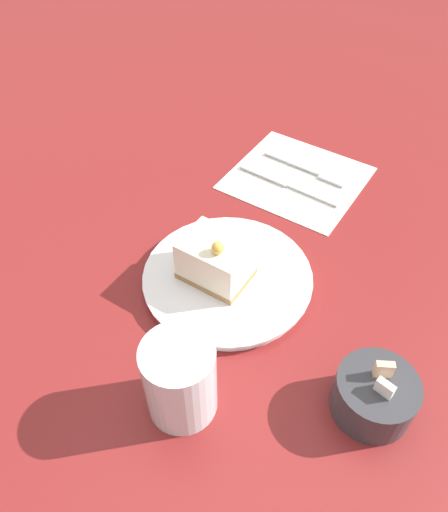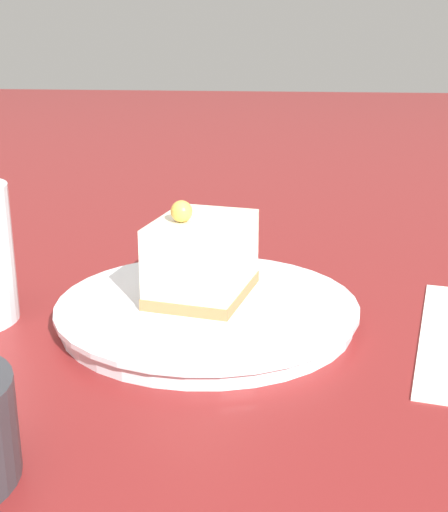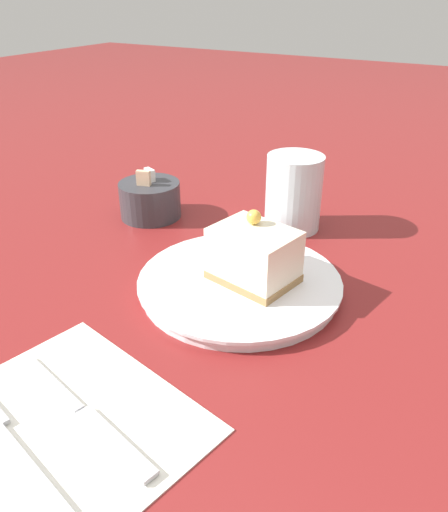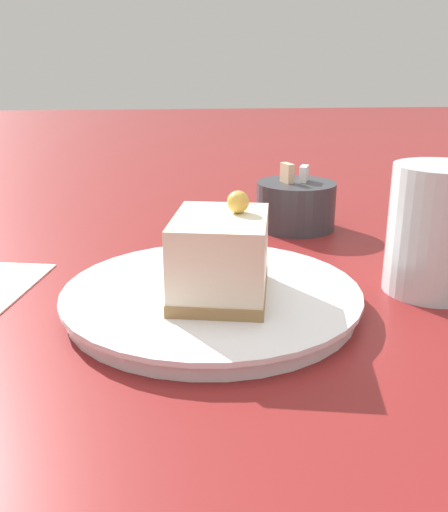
{
  "view_description": "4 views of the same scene",
  "coord_description": "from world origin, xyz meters",
  "px_view_note": "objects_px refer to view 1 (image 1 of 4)",
  "views": [
    {
      "loc": [
        0.42,
        0.18,
        0.54
      ],
      "look_at": [
        0.0,
        0.02,
        0.05
      ],
      "focal_mm": 35.0,
      "sensor_mm": 36.0,
      "label": 1
    },
    {
      "loc": [
        -0.06,
        0.54,
        0.22
      ],
      "look_at": [
        -0.01,
        0.02,
        0.05
      ],
      "focal_mm": 50.0,
      "sensor_mm": 36.0,
      "label": 2
    },
    {
      "loc": [
        -0.43,
        -0.21,
        0.32
      ],
      "look_at": [
        -0.01,
        0.04,
        0.05
      ],
      "focal_mm": 35.0,
      "sensor_mm": 36.0,
      "label": 3
    },
    {
      "loc": [
        -0.03,
        -0.39,
        0.19
      ],
      "look_at": [
        0.01,
        0.01,
        0.05
      ],
      "focal_mm": 40.0,
      "sensor_mm": 36.0,
      "label": 4
    }
  ],
  "objects_px": {
    "knife": "(280,181)",
    "drinking_glass": "(180,380)",
    "fork": "(312,171)",
    "sugar_bowl": "(374,395)",
    "cake_slice": "(216,260)",
    "plate": "(228,277)"
  },
  "relations": [
    {
      "from": "knife",
      "to": "drinking_glass",
      "type": "relative_size",
      "value": 1.68
    },
    {
      "from": "knife",
      "to": "cake_slice",
      "type": "bearing_deg",
      "value": 9.3
    },
    {
      "from": "plate",
      "to": "drinking_glass",
      "type": "xyz_separation_m",
      "value": [
        0.19,
        0.02,
        0.04
      ]
    },
    {
      "from": "plate",
      "to": "knife",
      "type": "xyz_separation_m",
      "value": [
        -0.24,
        0.01,
        -0.0
      ]
    },
    {
      "from": "fork",
      "to": "knife",
      "type": "height_order",
      "value": "same"
    },
    {
      "from": "sugar_bowl",
      "to": "drinking_glass",
      "type": "distance_m",
      "value": 0.22
    },
    {
      "from": "drinking_glass",
      "to": "sugar_bowl",
      "type": "bearing_deg",
      "value": 109.72
    },
    {
      "from": "cake_slice",
      "to": "fork",
      "type": "height_order",
      "value": "cake_slice"
    },
    {
      "from": "fork",
      "to": "sugar_bowl",
      "type": "height_order",
      "value": "sugar_bowl"
    },
    {
      "from": "drinking_glass",
      "to": "fork",
      "type": "bearing_deg",
      "value": 176.11
    },
    {
      "from": "knife",
      "to": "plate",
      "type": "bearing_deg",
      "value": 12.65
    },
    {
      "from": "cake_slice",
      "to": "knife",
      "type": "height_order",
      "value": "cake_slice"
    },
    {
      "from": "cake_slice",
      "to": "sugar_bowl",
      "type": "bearing_deg",
      "value": 76.23
    },
    {
      "from": "fork",
      "to": "sugar_bowl",
      "type": "bearing_deg",
      "value": 36.84
    },
    {
      "from": "cake_slice",
      "to": "knife",
      "type": "xyz_separation_m",
      "value": [
        -0.24,
        0.02,
        -0.04
      ]
    },
    {
      "from": "knife",
      "to": "drinking_glass",
      "type": "xyz_separation_m",
      "value": [
        0.43,
        0.01,
        0.05
      ]
    },
    {
      "from": "plate",
      "to": "knife",
      "type": "distance_m",
      "value": 0.24
    },
    {
      "from": "knife",
      "to": "sugar_bowl",
      "type": "height_order",
      "value": "sugar_bowl"
    },
    {
      "from": "cake_slice",
      "to": "knife",
      "type": "relative_size",
      "value": 0.57
    },
    {
      "from": "drinking_glass",
      "to": "knife",
      "type": "bearing_deg",
      "value": -178.56
    },
    {
      "from": "fork",
      "to": "cake_slice",
      "type": "bearing_deg",
      "value": 1.81
    },
    {
      "from": "plate",
      "to": "fork",
      "type": "xyz_separation_m",
      "value": [
        -0.28,
        0.05,
        -0.0
      ]
    }
  ]
}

